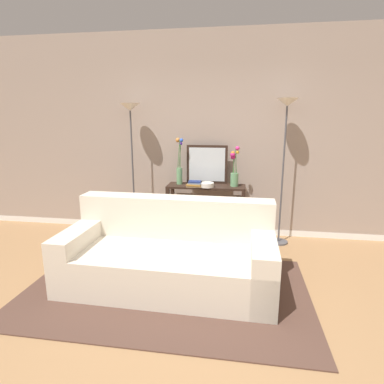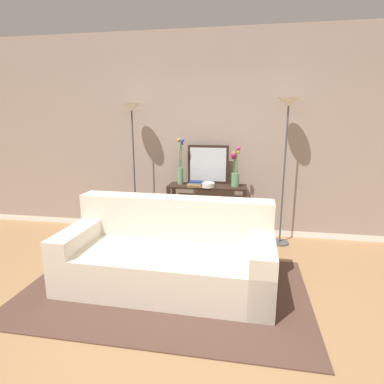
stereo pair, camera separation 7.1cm
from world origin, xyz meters
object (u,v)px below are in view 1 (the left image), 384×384
vase_short_flowers (234,171)px  book_row_under_console (188,233)px  book_stack (195,184)px  wall_mirror (207,164)px  vase_tall_flowers (179,168)px  couch (170,256)px  fruit_bowl (207,185)px  floor_lamp_right (286,132)px  floor_lamp_left (131,134)px  console_table (206,203)px

vase_short_flowers → book_row_under_console: bearing=-179.9°
vase_short_flowers → book_row_under_console: vase_short_flowers is taller
vase_short_flowers → book_stack: vase_short_flowers is taller
vase_short_flowers → book_row_under_console: 1.16m
wall_mirror → vase_tall_flowers: size_ratio=0.89×
couch → book_stack: size_ratio=9.58×
vase_tall_flowers → vase_short_flowers: 0.79m
fruit_bowl → floor_lamp_right: bearing=5.4°
book_stack → wall_mirror: bearing=62.7°
book_stack → floor_lamp_right: bearing=5.1°
couch → vase_short_flowers: vase_short_flowers is taller
vase_short_flowers → vase_tall_flowers: bearing=177.4°
couch → vase_tall_flowers: size_ratio=3.29×
couch → book_row_under_console: (-0.04, 1.36, -0.25)m
couch → book_row_under_console: bearing=91.5°
fruit_bowl → book_row_under_console: fruit_bowl is taller
couch → floor_lamp_left: bearing=122.2°
couch → vase_short_flowers: 1.66m
floor_lamp_left → vase_short_flowers: 1.56m
vase_short_flowers → book_row_under_console: (-0.66, -0.00, -0.96)m
wall_mirror → couch: bearing=-98.5°
book_stack → book_row_under_console: (-0.12, 0.12, -0.78)m
floor_lamp_left → console_table: bearing=0.8°
couch → vase_short_flowers: bearing=65.3°
book_row_under_console → wall_mirror: bearing=29.7°
floor_lamp_right → book_stack: size_ratio=8.70×
couch → wall_mirror: 1.71m
floor_lamp_right → wall_mirror: (-1.06, 0.16, -0.48)m
wall_mirror → vase_short_flowers: size_ratio=1.05×
couch → book_row_under_console: size_ratio=5.83×
vase_tall_flowers → book_row_under_console: bearing=-16.9°
console_table → floor_lamp_right: size_ratio=0.56×
wall_mirror → book_stack: bearing=-117.3°
console_table → book_row_under_console: console_table is taller
fruit_bowl → floor_lamp_left: bearing=175.0°
console_table → floor_lamp_left: bearing=-179.2°
vase_short_flowers → book_stack: bearing=-167.1°
vase_tall_flowers → vase_short_flowers: bearing=-2.6°
vase_tall_flowers → couch: bearing=-83.5°
floor_lamp_right → vase_short_flowers: bearing=178.6°
floor_lamp_left → vase_tall_flowers: size_ratio=2.91×
book_stack → vase_short_flowers: bearing=12.9°
vase_tall_flowers → fruit_bowl: size_ratio=3.35×
vase_tall_flowers → fruit_bowl: (0.42, -0.15, -0.21)m
wall_mirror → fruit_bowl: size_ratio=2.99×
floor_lamp_left → wall_mirror: size_ratio=3.26×
vase_tall_flowers → vase_short_flowers: (0.79, -0.04, -0.03)m
book_row_under_console → console_table: bearing=-0.0°
book_stack → book_row_under_console: book_stack is taller
console_table → book_stack: (-0.15, -0.12, 0.29)m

